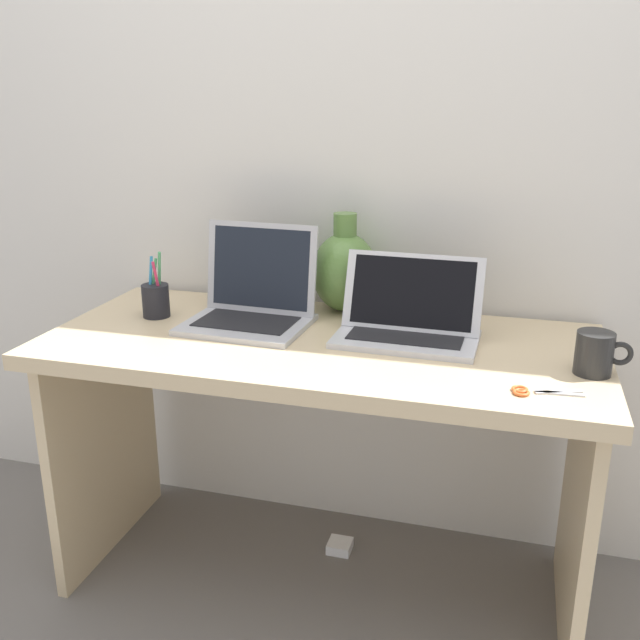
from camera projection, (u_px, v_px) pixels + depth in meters
ground_plane at (320, 578)px, 2.01m from camera, size 6.00×6.00×0.00m
back_wall at (355, 138)px, 1.96m from camera, size 4.40×0.04×2.40m
desk at (320, 396)px, 1.83m from camera, size 1.40×0.63×0.73m
laptop_left at (253, 298)px, 1.89m from camera, size 0.33×0.28×0.26m
laptop_right at (409, 318)px, 1.77m from camera, size 0.36×0.23×0.20m
green_vase at (345, 271)px, 1.98m from camera, size 0.18×0.18×0.28m
coffee_mug at (595, 353)px, 1.55m from camera, size 0.12×0.08×0.10m
pen_cup at (156, 299)px, 1.95m from camera, size 0.07×0.07×0.18m
scissors at (534, 392)px, 1.46m from camera, size 0.15×0.07×0.01m
power_brick at (340, 546)px, 2.13m from camera, size 0.07×0.07×0.03m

